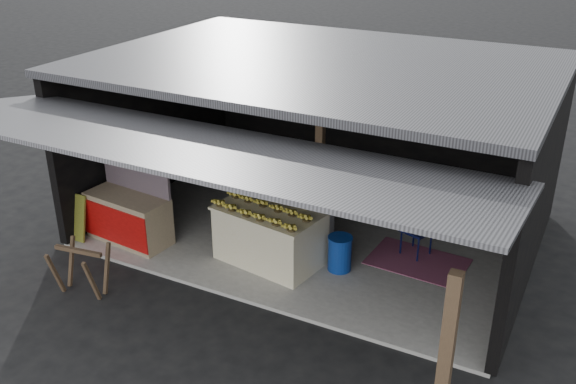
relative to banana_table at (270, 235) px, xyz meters
The scene contains 13 objects.
ground 1.26m from the banana_table, 81.18° to the right, with size 80.00×80.00×0.00m, color black.
concrete_slab 1.46m from the banana_table, 82.69° to the left, with size 7.00×5.00×0.06m, color gray.
shophouse 2.32m from the banana_table, 84.02° to the left, with size 7.40×7.29×3.02m.
banana_table is the anchor object (origin of this frame).
banana_pile 0.54m from the banana_table, behind, with size 1.52×0.91×0.18m, color gold, non-canonical shape.
white_crate 1.06m from the banana_table, 88.21° to the left, with size 0.99×0.73×1.03m.
neighbor_stall 2.47m from the banana_table, 168.67° to the right, with size 1.50×0.78×1.49m.
green_signboard 3.42m from the banana_table, 165.24° to the right, with size 0.54×0.04×0.81m, color black.
sawhorse 2.86m from the banana_table, 135.17° to the right, with size 0.77×0.75×0.75m.
water_barrel 1.13m from the banana_table, 13.68° to the left, with size 0.36×0.36×0.54m, color navy.
plastic_chair 2.42m from the banana_table, 33.68° to the left, with size 0.53×0.53×0.88m.
magenta_rug 2.39m from the banana_table, 26.49° to the left, with size 1.50×1.00×0.01m, color maroon.
picture_frames 4.02m from the banana_table, 89.86° to the left, with size 1.62×0.04×0.46m.
Camera 1 is at (4.16, -6.57, 5.33)m, focal length 40.00 mm.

